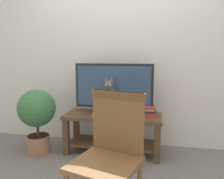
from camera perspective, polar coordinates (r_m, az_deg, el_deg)
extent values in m
plane|color=slate|center=(2.52, -1.67, -20.67)|extent=(12.00, 12.00, 0.00)
cube|color=silver|center=(3.09, 2.05, 11.76)|extent=(7.00, 0.12, 2.80)
cube|color=#513823|center=(2.79, 0.20, -6.99)|extent=(1.22, 0.46, 0.04)
cube|color=#513823|center=(2.86, -11.82, -12.05)|extent=(0.07, 0.07, 0.46)
cube|color=#513823|center=(2.66, 11.70, -13.74)|extent=(0.07, 0.07, 0.46)
cube|color=#513823|center=(3.18, -9.25, -9.85)|extent=(0.07, 0.07, 0.46)
cube|color=#513823|center=(2.99, 11.65, -11.11)|extent=(0.07, 0.07, 0.46)
cube|color=#513823|center=(2.91, 0.20, -13.80)|extent=(1.12, 0.38, 0.02)
cube|color=black|center=(2.85, 0.46, -5.91)|extent=(0.35, 0.20, 0.03)
cube|color=black|center=(2.84, 0.46, -5.18)|extent=(0.06, 0.04, 0.04)
cube|color=black|center=(2.78, 0.47, 0.94)|extent=(1.00, 0.05, 0.57)
cube|color=navy|center=(2.75, 0.35, 0.86)|extent=(0.93, 0.01, 0.51)
sphere|color=#2672F2|center=(2.75, 10.30, -4.96)|extent=(0.01, 0.01, 0.01)
cube|color=#BCBCC1|center=(2.73, -0.63, -6.28)|extent=(0.37, 0.22, 0.05)
cube|color=black|center=(2.62, -1.14, -6.91)|extent=(0.22, 0.01, 0.03)
ellipsoid|color=#514C47|center=(2.70, -0.64, -3.20)|extent=(0.23, 0.22, 0.25)
ellipsoid|color=#514C47|center=(2.65, -0.76, -1.68)|extent=(0.20, 0.14, 0.22)
sphere|color=#514C47|center=(2.62, -0.82, 1.15)|extent=(0.11, 0.11, 0.11)
cone|color=#514C47|center=(2.62, -1.49, 2.77)|extent=(0.05, 0.05, 0.06)
cone|color=#514C47|center=(2.61, -0.15, 2.75)|extent=(0.05, 0.05, 0.06)
sphere|color=#B2C64C|center=(2.58, -1.56, 1.20)|extent=(0.02, 0.02, 0.02)
sphere|color=#B2C64C|center=(2.57, -0.56, 1.17)|extent=(0.02, 0.02, 0.02)
cylinder|color=#514C47|center=(2.63, 0.51, -5.75)|extent=(0.05, 0.18, 0.04)
cylinder|color=brown|center=(2.04, -4.12, -21.25)|extent=(0.04, 0.04, 0.43)
cube|color=brown|center=(1.69, -1.80, -18.91)|extent=(0.57, 0.57, 0.04)
cube|color=brown|center=(1.76, 1.47, -8.37)|extent=(0.43, 0.15, 0.49)
cube|color=brown|center=(1.71, 1.50, -1.43)|extent=(0.45, 0.17, 0.06)
cube|color=#B2332D|center=(2.77, 9.15, -6.33)|extent=(0.22, 0.17, 0.04)
cube|color=#2D2D33|center=(2.77, 9.21, -5.59)|extent=(0.22, 0.16, 0.03)
cube|color=beige|center=(2.77, 9.05, -5.01)|extent=(0.19, 0.16, 0.03)
cube|color=#B2332D|center=(2.75, 9.25, -4.56)|extent=(0.20, 0.19, 0.02)
cylinder|color=#9E6B4C|center=(3.06, -18.56, -13.26)|extent=(0.29, 0.29, 0.22)
cylinder|color=#332319|center=(3.03, -18.66, -11.46)|extent=(0.27, 0.27, 0.02)
cylinder|color=#4C3823|center=(3.00, -18.75, -9.73)|extent=(0.04, 0.04, 0.17)
sphere|color=#386B3D|center=(2.92, -19.01, -4.61)|extent=(0.47, 0.47, 0.47)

